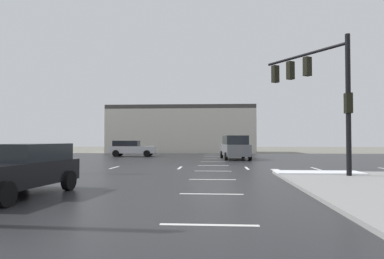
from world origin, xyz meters
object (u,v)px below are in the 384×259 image
Objects in this scene: suv_grey at (235,147)px; sedan_silver at (131,148)px; traffic_signal_mast at (318,83)px; sedan_black at (19,168)px.

sedan_silver is at bearing 60.85° from suv_grey.
traffic_signal_mast is 1.37× the size of sedan_silver.
suv_grey is 21.40m from sedan_black.
traffic_signal_mast is 1.34× the size of sedan_black.
traffic_signal_mast reaches higher than sedan_black.
traffic_signal_mast reaches higher than sedan_silver.
sedan_black is at bearing 153.93° from suv_grey.
traffic_signal_mast is at bearing -54.54° from sedan_silver.
sedan_black is (-10.96, -6.99, -3.61)m from traffic_signal_mast.
sedan_silver is at bearing 5.19° from traffic_signal_mast.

